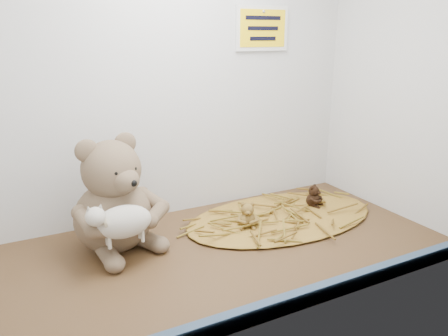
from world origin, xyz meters
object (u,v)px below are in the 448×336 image
main_teddy (112,194)px  toy_lamb (124,222)px  mini_teddy_brown (313,195)px  mini_teddy_tan (247,214)px

main_teddy → toy_lamb: bearing=-108.6°
toy_lamb → mini_teddy_brown: (62.47, 8.39, -6.86)cm
toy_lamb → mini_teddy_brown: bearing=7.6°
main_teddy → toy_lamb: 11.20cm
main_teddy → mini_teddy_brown: (62.47, -2.29, -10.25)cm
mini_teddy_brown → mini_teddy_tan: bearing=155.3°
mini_teddy_tan → mini_teddy_brown: 26.83cm
main_teddy → mini_teddy_tan: main_teddy is taller
toy_lamb → main_teddy: bearing=90.0°
mini_teddy_tan → mini_teddy_brown: bearing=34.7°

